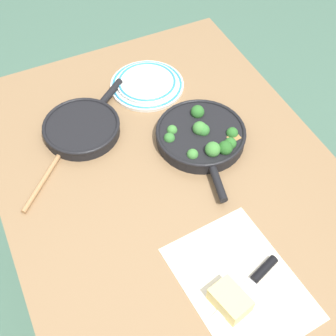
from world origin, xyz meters
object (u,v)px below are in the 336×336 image
Objects in this scene: cheese_block at (230,300)px; dinner_plate_stack at (147,84)px; skillet_eggs at (82,127)px; wooden_spoon at (58,157)px; skillet_broccoli at (202,136)px; grater_knife at (253,281)px.

cheese_block reaches higher than dinner_plate_stack.
skillet_eggs reaches higher than wooden_spoon.
skillet_eggs is 2.94× the size of cheese_block.
dinner_plate_stack is at bearing -20.00° from wooden_spoon.
dinner_plate_stack reaches higher than wooden_spoon.
skillet_broccoli is 0.54m from cheese_block.
skillet_eggs is 1.34× the size of grater_knife.
wooden_spoon is at bearing -93.30° from skillet_broccoli.
cheese_block is 0.82m from dinner_plate_stack.
dinner_plate_stack is (0.11, -0.27, -0.01)m from skillet_eggs.
cheese_block is at bearing -117.63° from skillet_eggs.
wooden_spoon is 1.09× the size of grater_knife.
dinner_plate_stack is at bearing -16.78° from skillet_eggs.
grater_knife is 2.20× the size of cheese_block.
skillet_broccoli is 0.49m from grater_knife.
grater_knife is 0.94× the size of dinner_plate_stack.
cheese_block is (-0.02, 0.08, 0.02)m from grater_knife.
skillet_broccoli is at bearing -121.71° from grater_knife.
cheese_block reaches higher than wooden_spoon.
cheese_block is at bearing -2.80° from grater_knife.
wooden_spoon is at bearing 115.75° from dinner_plate_stack.
grater_knife is at bearing 176.06° from dinner_plate_stack.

